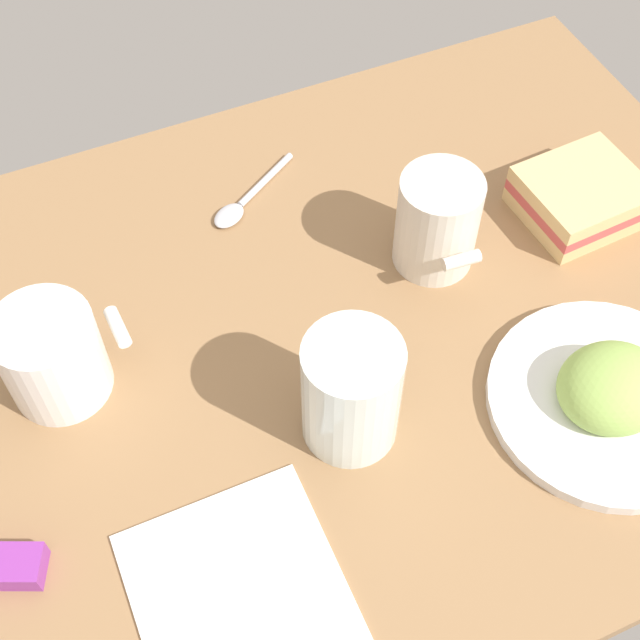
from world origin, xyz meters
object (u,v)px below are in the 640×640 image
coffee_mug_black (438,221)px  glass_of_milk (351,396)px  sandwich_main (581,197)px  spoon (243,202)px  coffee_mug_milky (52,355)px  paper_napkin (237,588)px  plate_of_food (609,394)px

coffee_mug_black → glass_of_milk: bearing=-137.9°
sandwich_main → spoon: sandwich_main is taller
coffee_mug_milky → sandwich_main: bearing=-0.8°
sandwich_main → spoon: (-29.89, 14.23, -1.82)cm
glass_of_milk → spoon: size_ratio=0.99×
coffee_mug_black → sandwich_main: bearing=-2.2°
sandwich_main → spoon: bearing=154.5°
coffee_mug_black → spoon: bearing=135.9°
coffee_mug_milky → paper_napkin: 24.21cm
coffee_mug_black → glass_of_milk: 20.07cm
glass_of_milk → coffee_mug_black: bearing=42.1°
coffee_mug_milky → sandwich_main: size_ratio=0.93×
paper_napkin → sandwich_main: bearing=26.4°
coffee_mug_milky → spoon: (21.55, 13.50, -4.11)cm
sandwich_main → coffee_mug_black: bearing=177.8°
spoon → paper_napkin: size_ratio=0.73×
coffee_mug_black → coffee_mug_milky: 35.65cm
glass_of_milk → paper_napkin: size_ratio=0.72×
coffee_mug_milky → spoon: 25.76cm
coffee_mug_milky → sandwich_main: coffee_mug_milky is taller
coffee_mug_milky → sandwich_main: 51.50cm
coffee_mug_black → glass_of_milk: size_ratio=0.89×
plate_of_food → paper_napkin: 34.18cm
glass_of_milk → spoon: glass_of_milk is taller
plate_of_food → glass_of_milk: (-20.69, 6.79, 3.32)cm
coffee_mug_milky → plate_of_food: bearing=-26.2°
plate_of_food → paper_napkin: (-34.08, -2.28, -1.46)cm
coffee_mug_black → sandwich_main: 16.07cm
plate_of_food → spoon: plate_of_food is taller
plate_of_food → glass_of_milk: size_ratio=1.83×
coffee_mug_black → glass_of_milk: glass_of_milk is taller
sandwich_main → paper_napkin: 49.28cm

